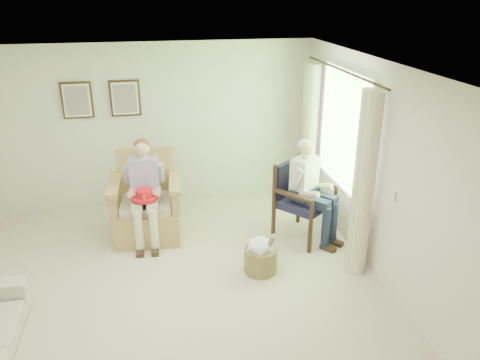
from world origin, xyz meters
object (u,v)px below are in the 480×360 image
(wood_armchair, at_px, (303,196))
(red_hat, at_px, (144,195))
(person_dark, at_px, (308,184))
(hatbox, at_px, (261,255))
(wicker_armchair, at_px, (147,210))
(person_wicker, at_px, (145,184))

(wood_armchair, distance_m, red_hat, 2.21)
(wood_armchair, xyz_separation_m, red_hat, (-2.20, 0.06, 0.18))
(person_dark, relative_size, hatbox, 2.34)
(person_dark, xyz_separation_m, hatbox, (-0.82, -0.67, -0.62))
(red_hat, xyz_separation_m, hatbox, (1.39, -0.91, -0.54))
(wicker_armchair, xyz_separation_m, person_dark, (2.19, -0.60, 0.47))
(red_hat, relative_size, hatbox, 0.59)
(wicker_armchair, bearing_deg, person_wicker, -86.47)
(wicker_armchair, height_order, person_wicker, person_wicker)
(person_dark, bearing_deg, wood_armchair, 50.92)
(hatbox, bearing_deg, person_dark, 39.38)
(wood_armchair, xyz_separation_m, hatbox, (-0.82, -0.85, -0.36))
(wicker_armchair, bearing_deg, hatbox, -39.27)
(person_dark, xyz_separation_m, red_hat, (-2.20, 0.24, -0.08))
(person_wicker, bearing_deg, wicker_armchair, 93.53)
(red_hat, bearing_deg, person_dark, -6.22)
(wood_armchair, xyz_separation_m, person_dark, (0.00, -0.18, 0.26))
(hatbox, bearing_deg, wood_armchair, 46.13)
(wicker_armchair, relative_size, person_dark, 0.84)
(person_wicker, distance_m, hatbox, 1.87)
(person_dark, height_order, hatbox, person_dark)
(wicker_armchair, distance_m, red_hat, 0.53)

